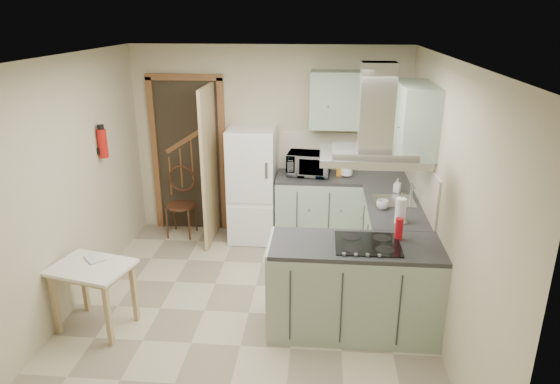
# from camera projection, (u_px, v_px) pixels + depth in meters

# --- Properties ---
(floor) EXTENTS (4.20, 4.20, 0.00)m
(floor) POSITION_uv_depth(u_px,v_px,m) (249.00, 313.00, 5.06)
(floor) COLOR #B7AD8E
(floor) RESTS_ON ground
(ceiling) EXTENTS (4.20, 4.20, 0.00)m
(ceiling) POSITION_uv_depth(u_px,v_px,m) (243.00, 59.00, 4.21)
(ceiling) COLOR silver
(ceiling) RESTS_ON back_wall
(back_wall) EXTENTS (3.60, 0.00, 3.60)m
(back_wall) POSITION_uv_depth(u_px,v_px,m) (270.00, 142.00, 6.60)
(back_wall) COLOR #BEB393
(back_wall) RESTS_ON floor
(left_wall) EXTENTS (0.00, 4.20, 4.20)m
(left_wall) POSITION_uv_depth(u_px,v_px,m) (60.00, 192.00, 4.78)
(left_wall) COLOR #BEB393
(left_wall) RESTS_ON floor
(right_wall) EXTENTS (0.00, 4.20, 4.20)m
(right_wall) POSITION_uv_depth(u_px,v_px,m) (444.00, 203.00, 4.49)
(right_wall) COLOR #BEB393
(right_wall) RESTS_ON floor
(doorway) EXTENTS (1.10, 0.12, 2.10)m
(doorway) POSITION_uv_depth(u_px,v_px,m) (189.00, 156.00, 6.73)
(doorway) COLOR brown
(doorway) RESTS_ON floor
(fridge) EXTENTS (0.60, 0.60, 1.50)m
(fridge) POSITION_uv_depth(u_px,v_px,m) (253.00, 185.00, 6.51)
(fridge) COLOR white
(fridge) RESTS_ON floor
(counter_back) EXTENTS (1.08, 0.60, 0.90)m
(counter_back) POSITION_uv_depth(u_px,v_px,m) (318.00, 208.00, 6.54)
(counter_back) COLOR #9EB2A0
(counter_back) RESTS_ON floor
(counter_right) EXTENTS (0.60, 1.95, 0.90)m
(counter_right) POSITION_uv_depth(u_px,v_px,m) (389.00, 232.00, 5.84)
(counter_right) COLOR #9EB2A0
(counter_right) RESTS_ON floor
(splashback) EXTENTS (1.68, 0.02, 0.50)m
(splashback) POSITION_uv_depth(u_px,v_px,m) (342.00, 151.00, 6.55)
(splashback) COLOR beige
(splashback) RESTS_ON counter_back
(wall_cabinet_back) EXTENTS (0.85, 0.35, 0.70)m
(wall_cabinet_back) POSITION_uv_depth(u_px,v_px,m) (344.00, 100.00, 6.16)
(wall_cabinet_back) COLOR #9EB2A0
(wall_cabinet_back) RESTS_ON back_wall
(wall_cabinet_right) EXTENTS (0.35, 0.90, 0.70)m
(wall_cabinet_right) POSITION_uv_depth(u_px,v_px,m) (415.00, 118.00, 5.09)
(wall_cabinet_right) COLOR #9EB2A0
(wall_cabinet_right) RESTS_ON right_wall
(peninsula) EXTENTS (1.55, 0.65, 0.90)m
(peninsula) POSITION_uv_depth(u_px,v_px,m) (354.00, 288.00, 4.65)
(peninsula) COLOR #9EB2A0
(peninsula) RESTS_ON floor
(hob) EXTENTS (0.58, 0.50, 0.01)m
(hob) POSITION_uv_depth(u_px,v_px,m) (368.00, 244.00, 4.49)
(hob) COLOR black
(hob) RESTS_ON peninsula
(extractor_hood) EXTENTS (0.90, 0.55, 0.10)m
(extractor_hood) POSITION_uv_depth(u_px,v_px,m) (373.00, 157.00, 4.21)
(extractor_hood) COLOR silver
(extractor_hood) RESTS_ON ceiling
(sink) EXTENTS (0.45, 0.40, 0.01)m
(sink) POSITION_uv_depth(u_px,v_px,m) (394.00, 201.00, 5.52)
(sink) COLOR silver
(sink) RESTS_ON counter_right
(fire_extinguisher) EXTENTS (0.10, 0.10, 0.32)m
(fire_extinguisher) POSITION_uv_depth(u_px,v_px,m) (103.00, 143.00, 5.53)
(fire_extinguisher) COLOR #B2140F
(fire_extinguisher) RESTS_ON left_wall
(drop_leaf_table) EXTENTS (0.80, 0.67, 0.66)m
(drop_leaf_table) POSITION_uv_depth(u_px,v_px,m) (95.00, 297.00, 4.73)
(drop_leaf_table) COLOR tan
(drop_leaf_table) RESTS_ON floor
(bentwood_chair) EXTENTS (0.40, 0.40, 0.86)m
(bentwood_chair) POSITION_uv_depth(u_px,v_px,m) (181.00, 205.00, 6.69)
(bentwood_chair) COLOR #441A16
(bentwood_chair) RESTS_ON floor
(microwave) EXTENTS (0.57, 0.42, 0.29)m
(microwave) POSITION_uv_depth(u_px,v_px,m) (309.00, 164.00, 6.37)
(microwave) COLOR black
(microwave) RESTS_ON counter_back
(kettle) EXTENTS (0.17, 0.17, 0.22)m
(kettle) POSITION_uv_depth(u_px,v_px,m) (347.00, 168.00, 6.33)
(kettle) COLOR white
(kettle) RESTS_ON counter_back
(cereal_box) EXTENTS (0.08, 0.19, 0.27)m
(cereal_box) POSITION_uv_depth(u_px,v_px,m) (340.00, 164.00, 6.39)
(cereal_box) COLOR orange
(cereal_box) RESTS_ON counter_back
(soap_bottle) EXTENTS (0.10, 0.10, 0.16)m
(soap_bottle) POSITION_uv_depth(u_px,v_px,m) (397.00, 185.00, 5.78)
(soap_bottle) COLOR #A8ABB4
(soap_bottle) RESTS_ON counter_right
(paper_towel) EXTENTS (0.13, 0.13, 0.26)m
(paper_towel) POSITION_uv_depth(u_px,v_px,m) (401.00, 210.00, 4.92)
(paper_towel) COLOR white
(paper_towel) RESTS_ON counter_right
(cup) EXTENTS (0.14, 0.14, 0.10)m
(cup) POSITION_uv_depth(u_px,v_px,m) (382.00, 205.00, 5.28)
(cup) COLOR silver
(cup) RESTS_ON counter_right
(red_bottle) EXTENTS (0.09, 0.09, 0.20)m
(red_bottle) POSITION_uv_depth(u_px,v_px,m) (399.00, 229.00, 4.57)
(red_bottle) COLOR red
(red_bottle) RESTS_ON peninsula
(book) EXTENTS (0.26, 0.26, 0.09)m
(book) POSITION_uv_depth(u_px,v_px,m) (86.00, 257.00, 4.69)
(book) COLOR #A9383F
(book) RESTS_ON drop_leaf_table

